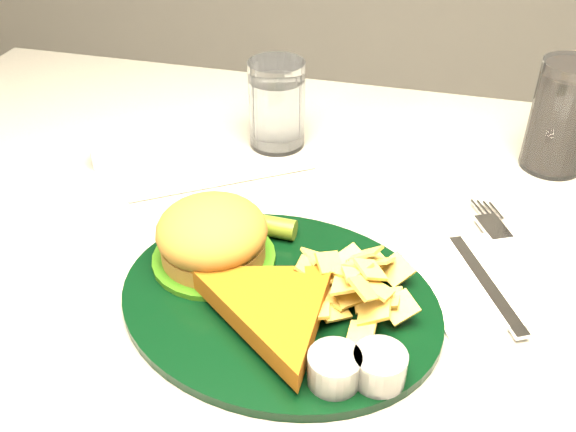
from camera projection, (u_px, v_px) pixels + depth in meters
name	position (u px, v px, depth m)	size (l,w,h in m)	color
dinner_plate	(279.00, 276.00, 0.56)	(0.29, 0.24, 0.07)	black
water_glass	(277.00, 104.00, 0.79)	(0.07, 0.07, 0.11)	white
cola_glass	(562.00, 117.00, 0.74)	(0.07, 0.07, 0.13)	black
fork_napkin	(486.00, 276.00, 0.60)	(0.14, 0.18, 0.01)	white
ramekin	(110.00, 155.00, 0.77)	(0.04, 0.04, 0.03)	white
wrapped_straw	(225.00, 182.00, 0.74)	(0.22, 0.08, 0.01)	white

